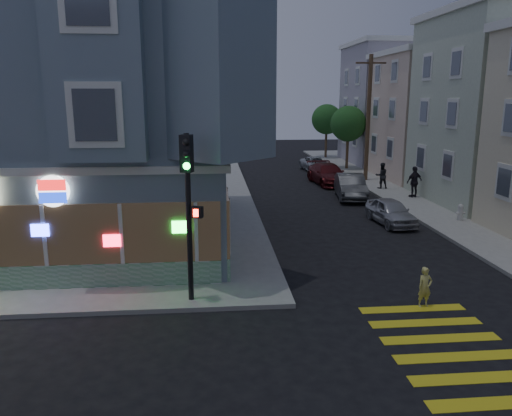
{
  "coord_description": "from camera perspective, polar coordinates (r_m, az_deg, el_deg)",
  "views": [
    {
      "loc": [
        0.52,
        -11.89,
        6.32
      ],
      "look_at": [
        2.15,
        6.01,
        2.24
      ],
      "focal_mm": 35.0,
      "sensor_mm": 36.0,
      "label": 1
    }
  ],
  "objects": [
    {
      "name": "fire_hydrant",
      "position": [
        27.13,
        22.32,
        -0.39
      ],
      "size": [
        0.48,
        0.28,
        0.83
      ],
      "color": "silver",
      "rests_on": "sidewalk_ne"
    },
    {
      "name": "corner_building",
      "position": [
        23.8,
        -21.51,
        10.71
      ],
      "size": [
        14.6,
        14.6,
        11.4
      ],
      "color": "slate",
      "rests_on": "sidewalk_nw"
    },
    {
      "name": "pedestrian_a",
      "position": [
        34.73,
        14.15,
        3.61
      ],
      "size": [
        0.87,
        0.7,
        1.74
      ],
      "primitive_type": "imported",
      "rotation": [
        0.0,
        0.0,
        3.19
      ],
      "color": "black",
      "rests_on": "sidewalk_ne"
    },
    {
      "name": "running_child",
      "position": [
        16.15,
        18.74,
        -8.56
      ],
      "size": [
        0.5,
        0.37,
        1.25
      ],
      "primitive_type": "imported",
      "rotation": [
        0.0,
        0.0,
        0.16
      ],
      "color": "#C5BF65",
      "rests_on": "ground"
    },
    {
      "name": "parked_car_d",
      "position": [
        42.71,
        6.89,
        4.99
      ],
      "size": [
        2.35,
        4.45,
        1.19
      ],
      "primitive_type": "imported",
      "rotation": [
        0.0,
        0.0,
        0.09
      ],
      "color": "#AFB5BA",
      "rests_on": "ground"
    },
    {
      "name": "street_tree_near",
      "position": [
        43.56,
        10.5,
        9.43
      ],
      "size": [
        3.0,
        3.0,
        5.3
      ],
      "color": "#4C3826",
      "rests_on": "sidewalk_ne"
    },
    {
      "name": "utility_pole",
      "position": [
        37.72,
        12.72,
        10.16
      ],
      "size": [
        2.2,
        0.3,
        9.0
      ],
      "color": "#4C3826",
      "rests_on": "sidewalk_ne"
    },
    {
      "name": "ground",
      "position": [
        13.48,
        -7.07,
        -15.28
      ],
      "size": [
        120.0,
        120.0,
        0.0
      ],
      "primitive_type": "plane",
      "color": "black",
      "rests_on": "ground"
    },
    {
      "name": "pedestrian_b",
      "position": [
        32.25,
        17.66,
        2.87
      ],
      "size": [
        1.21,
        0.78,
        1.91
      ],
      "primitive_type": "imported",
      "rotation": [
        0.0,
        0.0,
        3.45
      ],
      "color": "#232129",
      "rests_on": "sidewalk_ne"
    },
    {
      "name": "street_tree_far",
      "position": [
        51.3,
        8.08,
        9.99
      ],
      "size": [
        3.0,
        3.0,
        5.3
      ],
      "color": "#4C3826",
      "rests_on": "sidewalk_ne"
    },
    {
      "name": "sidewalk_nw",
      "position": [
        38.12,
        -26.72,
        1.98
      ],
      "size": [
        33.0,
        42.0,
        0.15
      ],
      "primitive_type": "cube",
      "color": "gray",
      "rests_on": "ground"
    },
    {
      "name": "row_house_c",
      "position": [
        41.52,
        22.32,
        9.54
      ],
      "size": [
        12.0,
        8.6,
        9.0
      ],
      "primitive_type": "cube",
      "color": "beige",
      "rests_on": "sidewalk_ne"
    },
    {
      "name": "row_house_d",
      "position": [
        49.67,
        17.6,
        11.14
      ],
      "size": [
        12.0,
        8.6,
        10.5
      ],
      "primitive_type": "cube",
      "color": "#9B94A2",
      "rests_on": "sidewalk_ne"
    },
    {
      "name": "parked_car_b",
      "position": [
        31.59,
        10.75,
        2.42
      ],
      "size": [
        2.22,
        4.77,
        1.51
      ],
      "primitive_type": "imported",
      "rotation": [
        0.0,
        0.0,
        -0.14
      ],
      "color": "#3C3E41",
      "rests_on": "ground"
    },
    {
      "name": "traffic_signal",
      "position": [
        14.7,
        -7.72,
        2.0
      ],
      "size": [
        0.65,
        0.57,
        5.1
      ],
      "rotation": [
        0.0,
        0.0,
        -0.36
      ],
      "color": "black",
      "rests_on": "sidewalk_nw"
    },
    {
      "name": "parked_car_c",
      "position": [
        36.51,
        8.23,
        3.85
      ],
      "size": [
        2.54,
        5.25,
        1.47
      ],
      "primitive_type": "imported",
      "rotation": [
        0.0,
        0.0,
        0.1
      ],
      "color": "#4F1215",
      "rests_on": "ground"
    },
    {
      "name": "parked_car_a",
      "position": [
        25.78,
        15.15,
        -0.41
      ],
      "size": [
        1.8,
        3.84,
        1.27
      ],
      "primitive_type": "imported",
      "rotation": [
        0.0,
        0.0,
        0.08
      ],
      "color": "#A8AAB0",
      "rests_on": "ground"
    }
  ]
}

